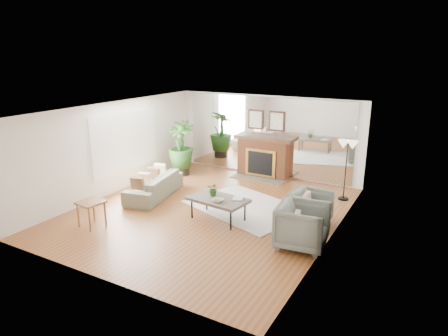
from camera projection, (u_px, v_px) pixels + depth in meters
The scene contains 18 objects.
ground at pixel (208, 211), 9.81m from camera, with size 7.00×7.00×0.00m, color brown.
wall_left at pixel (114, 148), 10.86m from camera, with size 0.02×7.00×2.50m, color white.
wall_right at pixel (334, 182), 8.06m from camera, with size 0.02×7.00×2.50m, color white.
wall_back at pixel (267, 136), 12.38m from camera, with size 6.00×0.02×2.50m, color white.
mirror_panel at pixel (266, 136), 12.37m from camera, with size 5.40×0.04×2.40m, color silver.
window_panel at pixel (125, 142), 11.16m from camera, with size 0.04×2.40×1.50m, color #B2E09E.
fireplace at pixel (263, 156), 12.36m from camera, with size 1.85×0.83×2.05m.
area_rug at pixel (246, 207), 10.04m from camera, with size 2.82×2.01×0.03m, color silver.
coffee_table at pixel (218, 200), 9.17m from camera, with size 1.43×0.94×0.54m.
sofa at pixel (154, 186), 10.74m from camera, with size 2.05×0.80×0.60m, color gray.
armchair_back at pixel (311, 208), 9.02m from camera, with size 0.81×0.84×0.76m, color slate.
armchair_front at pixel (302, 226), 7.93m from camera, with size 0.96×0.98×0.90m, color slate.
side_table at pixel (91, 206), 8.84m from camera, with size 0.57×0.57×0.59m.
potted_ficus at pixel (181, 147), 12.48m from camera, with size 0.98×0.98×1.70m.
floor_lamp at pixel (348, 149), 10.21m from camera, with size 0.52×0.29×1.60m.
tabletop_plant at pixel (214, 189), 9.28m from camera, with size 0.29×0.25×0.32m, color #346224.
fruit_bowl at pixel (218, 200), 8.95m from camera, with size 0.25×0.25×0.06m, color #97653C.
book at pixel (233, 198), 9.14m from camera, with size 0.22×0.31×0.02m, color #97653C.
Camera 1 is at (4.79, -7.77, 3.78)m, focal length 32.00 mm.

